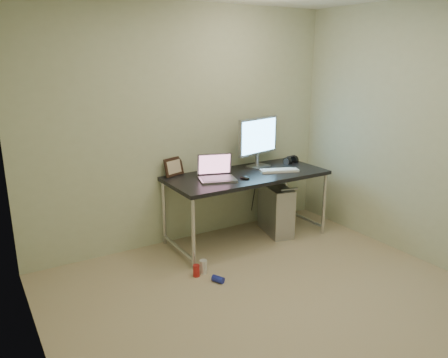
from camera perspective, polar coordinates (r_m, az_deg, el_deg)
floor at (r=3.69m, az=8.02°, el=-16.68°), size 3.50×3.50×0.00m
wall_back at (r=4.65m, az=-5.15°, el=6.78°), size 3.50×0.02×2.50m
wall_left at (r=2.50m, az=-23.63°, el=-2.43°), size 0.02×3.50×2.50m
wall_right at (r=4.52m, az=26.22°, el=4.95°), size 0.02×3.50×2.50m
desk at (r=4.72m, az=2.98°, el=-0.16°), size 1.75×0.76×0.75m
tower_computer at (r=5.04m, az=6.78°, el=-3.95°), size 0.35×0.57×0.59m
cable_a at (r=5.25m, az=3.99°, el=-1.69°), size 0.01×0.16×0.69m
cable_b at (r=5.29m, az=4.91°, el=-1.80°), size 0.02×0.11×0.71m
can_red at (r=4.14m, az=-3.63°, el=-11.86°), size 0.08×0.08×0.11m
can_white at (r=4.19m, az=-2.71°, el=-11.36°), size 0.09×0.09×0.13m
can_blue at (r=4.04m, az=-0.78°, el=-12.95°), size 0.10×0.12×0.06m
laptop at (r=4.49m, az=-1.00°, el=0.75°), size 0.44×0.40×0.25m
monitor at (r=4.94m, az=4.49°, el=5.33°), size 0.60×0.23×0.57m
keyboard at (r=4.82m, az=7.22°, el=1.12°), size 0.44×0.27×0.03m
mouse_right at (r=4.94m, az=8.93°, el=1.49°), size 0.08×0.12×0.04m
mouse_left at (r=4.50m, az=2.69°, el=0.25°), size 0.10×0.13×0.04m
headphones at (r=5.22m, az=8.74°, el=2.39°), size 0.18×0.11×0.11m
picture_frame at (r=4.63m, az=-6.59°, el=1.62°), size 0.25×0.15×0.20m
webcam at (r=4.69m, az=-3.17°, el=1.64°), size 0.04×0.04×0.11m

